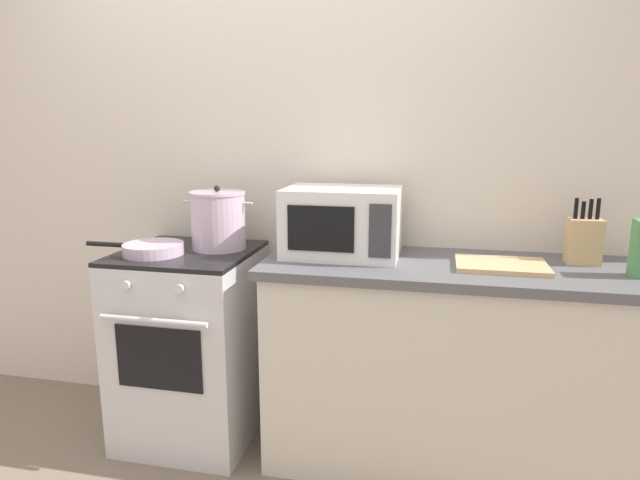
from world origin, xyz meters
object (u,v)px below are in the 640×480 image
(stove, at_px, (191,344))
(knife_block, at_px, (584,240))
(microwave, at_px, (343,222))
(stock_pot, at_px, (218,220))
(frying_pan, at_px, (152,249))
(cutting_board, at_px, (501,265))

(stove, xyz_separation_m, knife_block, (1.72, 0.14, 0.56))
(stove, relative_size, microwave, 1.84)
(stock_pot, height_order, microwave, microwave)
(stove, xyz_separation_m, microwave, (0.72, 0.08, 0.61))
(frying_pan, height_order, microwave, microwave)
(knife_block, bearing_deg, frying_pan, -172.72)
(microwave, bearing_deg, stove, -173.71)
(stock_pot, distance_m, frying_pan, 0.32)
(stove, bearing_deg, frying_pan, -141.09)
(stove, distance_m, knife_block, 1.82)
(stove, height_order, frying_pan, frying_pan)
(stock_pot, bearing_deg, knife_block, 2.18)
(frying_pan, xyz_separation_m, microwave, (0.83, 0.17, 0.12))
(cutting_board, bearing_deg, knife_block, 22.62)
(frying_pan, relative_size, cutting_board, 1.30)
(frying_pan, relative_size, knife_block, 1.70)
(stove, xyz_separation_m, frying_pan, (-0.12, -0.09, 0.48))
(stove, relative_size, knife_block, 3.33)
(frying_pan, bearing_deg, stock_pot, 35.30)
(stock_pot, xyz_separation_m, frying_pan, (-0.25, -0.17, -0.11))
(frying_pan, distance_m, knife_block, 1.86)
(stove, xyz_separation_m, stock_pot, (0.13, 0.08, 0.59))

